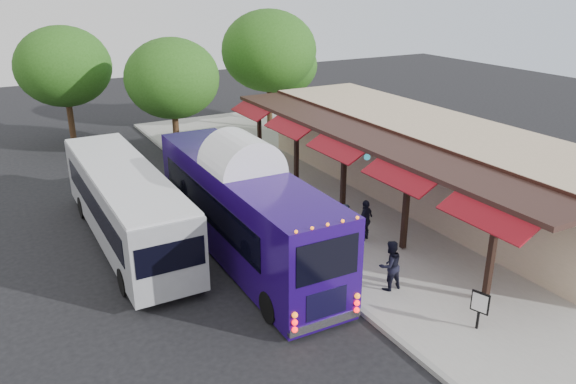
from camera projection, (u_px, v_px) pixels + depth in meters
ground at (316, 277)px, 19.32m from camera, size 90.00×90.00×0.00m
sidewalk at (365, 209)px, 24.82m from camera, size 10.00×40.00×0.15m
curb at (265, 232)px, 22.58m from camera, size 0.20×40.00×0.16m
station_shelter at (427, 160)px, 25.72m from camera, size 8.15×20.00×3.60m
coach_bus at (243, 206)px, 20.19m from camera, size 2.55×11.53×3.67m
city_bus at (125, 203)px, 21.36m from camera, size 2.48×11.05×2.97m
ped_a at (346, 225)px, 21.00m from camera, size 0.66×0.48×1.67m
ped_b at (390, 265)px, 18.03m from camera, size 0.84×0.67×1.70m
ped_c at (366, 220)px, 21.48m from camera, size 1.04×0.78×1.63m
ped_d at (230, 170)px, 27.18m from camera, size 1.14×1.01×1.54m
sign_board at (480, 304)px, 15.96m from camera, size 0.22×0.53×1.19m
tree_left at (172, 78)px, 30.91m from camera, size 5.22×5.22×6.68m
tree_mid at (269, 51)px, 36.10m from camera, size 6.14×6.14×7.86m
tree_right at (283, 66)px, 38.51m from camera, size 4.68×4.68×5.99m
tree_far at (63, 67)px, 33.09m from camera, size 5.56×5.56×7.12m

